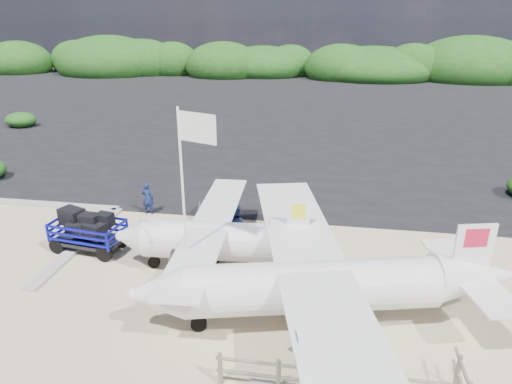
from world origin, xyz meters
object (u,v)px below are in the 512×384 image
(signboard, at_px, (267,269))
(crew_c, at_px, (301,217))
(aircraft_large, at_px, (416,141))
(crew_a, at_px, (148,198))
(flagpole, at_px, (190,299))
(crew_b, at_px, (235,226))
(baggage_cart, at_px, (91,250))
(aircraft_small, at_px, (197,111))

(signboard, height_order, crew_c, crew_c)
(signboard, xyz_separation_m, aircraft_large, (8.48, 19.71, 0.00))
(crew_c, bearing_deg, crew_a, -1.07)
(flagpole, xyz_separation_m, crew_b, (0.77, 3.98, 0.90))
(crew_a, distance_m, aircraft_large, 21.50)
(aircraft_large, bearing_deg, crew_a, 33.11)
(signboard, xyz_separation_m, crew_b, (-1.52, 1.64, 0.90))
(signboard, bearing_deg, flagpole, -129.83)
(crew_a, bearing_deg, crew_c, 170.63)
(aircraft_large, bearing_deg, crew_c, 52.61)
(baggage_cart, height_order, crew_c, crew_c)
(crew_c, bearing_deg, crew_b, 34.42)
(crew_b, relative_size, crew_c, 1.02)
(aircraft_small, bearing_deg, aircraft_large, 154.54)
(flagpole, height_order, crew_b, flagpole)
(baggage_cart, xyz_separation_m, crew_c, (8.34, 2.62, 0.88))
(crew_b, bearing_deg, flagpole, 101.34)
(crew_c, xyz_separation_m, aircraft_small, (-11.72, 24.76, -0.88))
(baggage_cart, xyz_separation_m, flagpole, (4.97, -2.67, 0.00))
(baggage_cart, bearing_deg, flagpole, -20.48)
(flagpole, distance_m, aircraft_small, 31.18)
(crew_a, bearing_deg, flagpole, 121.17)
(signboard, bearing_deg, crew_c, 74.46)
(signboard, bearing_deg, crew_a, 151.44)
(signboard, height_order, crew_a, crew_a)
(baggage_cart, bearing_deg, crew_a, 82.78)
(baggage_cart, relative_size, crew_b, 1.67)
(baggage_cart, height_order, aircraft_small, aircraft_small)
(aircraft_small, bearing_deg, signboard, 108.23)
(flagpole, height_order, crew_c, flagpole)
(signboard, distance_m, aircraft_small, 29.68)
(flagpole, height_order, signboard, flagpole)
(crew_b, distance_m, aircraft_large, 20.68)
(flagpole, relative_size, aircraft_small, 0.83)
(baggage_cart, distance_m, aircraft_large, 24.98)
(crew_b, height_order, crew_c, crew_b)
(baggage_cart, height_order, aircraft_large, aircraft_large)
(flagpole, distance_m, crew_a, 7.60)
(signboard, height_order, aircraft_small, aircraft_small)
(crew_a, relative_size, crew_b, 0.88)
(signboard, bearing_deg, baggage_cart, -177.99)
(crew_c, bearing_deg, signboard, 77.69)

